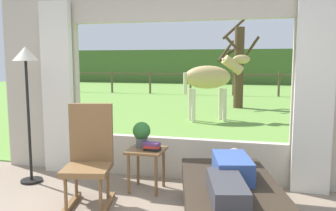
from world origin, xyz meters
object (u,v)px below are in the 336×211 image
Objects in this scene: reclining_person at (230,174)px; book_stack at (152,147)px; potted_plant at (142,133)px; floor_lamp_left at (26,74)px; recliner_sofa at (230,203)px; side_table at (146,156)px; pasture_tree at (238,64)px; rocking_chair at (89,157)px; horse at (211,78)px.

book_stack is (-0.98, 0.67, 0.05)m from reclining_person.
floor_lamp_left reaches higher than potted_plant.
side_table is (-1.06, 0.67, 0.21)m from recliner_sofa.
pasture_tree reaches higher than floor_lamp_left.
rocking_chair is 0.76m from book_stack.
pasture_tree is at bearing 143.86° from horse.
floor_lamp_left is (-2.63, 0.58, 1.21)m from recliner_sofa.
potted_plant is at bearing -27.12° from horse.
rocking_chair is 8.67m from pasture_tree.
potted_plant is 0.18× the size of horse.
pasture_tree reaches higher than potted_plant.
reclining_person is 1.54m from rocking_chair.
reclining_person is 1.40m from potted_plant.
horse is 0.56× the size of pasture_tree.
potted_plant is at bearing 145.59° from book_stack.
recliner_sofa is at bearing -32.25° from book_stack.
horse is (-0.95, 5.86, 0.63)m from reclining_person.
floor_lamp_left is at bearing 143.69° from rocking_chair.
floor_lamp_left is 1.00× the size of horse.
recliner_sofa is 8.74m from pasture_tree.
recliner_sofa is 0.59× the size of pasture_tree.
potted_plant is (0.39, 0.64, 0.16)m from rocking_chair.
pasture_tree is at bearing 79.33° from recliner_sofa.
book_stack is (-0.98, 0.62, 0.35)m from recliner_sofa.
horse is at bearing 85.95° from reclining_person.
rocking_chair is 1.49m from floor_lamp_left.
book_stack is at bearing 134.49° from recliner_sofa.
pasture_tree is (1.14, 8.55, 0.93)m from rocking_chair.
pasture_tree is at bearing 84.55° from potted_plant.
book_stack is at bearing 132.49° from reclining_person.
rocking_chair is 5.50× the size of book_stack.
rocking_chair is 0.63× the size of horse.
potted_plant reaches higher than recliner_sofa.
side_table is at bearing -94.84° from pasture_tree.
potted_plant is 0.18× the size of floor_lamp_left.
recliner_sofa is 5.82× the size of potted_plant.
side_table is at bearing 3.21° from floor_lamp_left.
potted_plant is 0.10× the size of pasture_tree.
potted_plant is (-0.08, 0.06, 0.28)m from side_table.
side_table reaches higher than recliner_sofa.
reclining_person is at bearing -17.67° from rocking_chair.
reclining_person is at bearing -87.43° from pasture_tree.
horse reaches higher than side_table.
horse is (0.03, 5.20, 0.59)m from book_stack.
potted_plant is 1.66m from floor_lamp_left.
recliner_sofa is 1.57m from rocking_chair.
floor_lamp_left is (-1.57, -0.09, 1.00)m from side_table.
rocking_chair reaches higher than potted_plant.
side_table is (0.47, 0.58, -0.12)m from rocking_chair.
rocking_chair is at bearing -129.08° from side_table.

